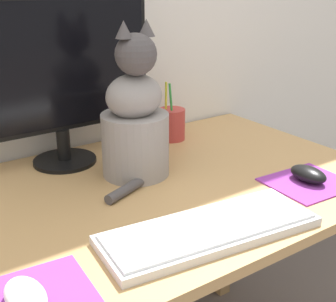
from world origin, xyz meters
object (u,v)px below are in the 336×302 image
object	(u,v)px
keyboard	(210,229)
computer_mouse_left	(25,296)
pen_cup	(172,124)
cat	(135,121)
monitor	(58,75)
computer_mouse_right	(308,174)

from	to	relation	value
keyboard	computer_mouse_left	bearing A→B (deg)	-172.45
keyboard	computer_mouse_left	xyz separation A→B (m)	(-0.37, -0.01, 0.01)
pen_cup	cat	bearing A→B (deg)	-143.78
cat	pen_cup	size ratio (longest dim) A/B	2.16
monitor	computer_mouse_right	bearing A→B (deg)	-46.46
cat	pen_cup	distance (m)	0.30
cat	pen_cup	xyz separation A→B (m)	(0.23, 0.17, -0.09)
computer_mouse_left	pen_cup	bearing A→B (deg)	38.79
computer_mouse_right	pen_cup	distance (m)	0.46
monitor	cat	world-z (taller)	monitor
computer_mouse_left	pen_cup	xyz separation A→B (m)	(0.64, 0.51, 0.03)
monitor	computer_mouse_left	bearing A→B (deg)	-118.83
keyboard	cat	bearing A→B (deg)	90.69
keyboard	cat	world-z (taller)	cat
monitor	computer_mouse_left	world-z (taller)	monitor
pen_cup	computer_mouse_left	bearing A→B (deg)	-141.21
keyboard	pen_cup	xyz separation A→B (m)	(0.27, 0.51, 0.04)
keyboard	computer_mouse_right	world-z (taller)	computer_mouse_right
computer_mouse_left	pen_cup	size ratio (longest dim) A/B	0.58
monitor	keyboard	world-z (taller)	monitor
computer_mouse_left	computer_mouse_right	bearing A→B (deg)	4.54
computer_mouse_left	computer_mouse_right	size ratio (longest dim) A/B	1.04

